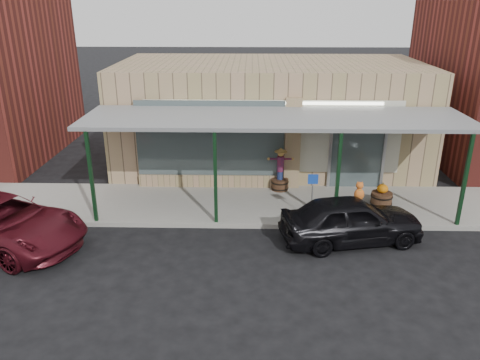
{
  "coord_description": "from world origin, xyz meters",
  "views": [
    {
      "loc": [
        -0.76,
        -10.72,
        6.52
      ],
      "look_at": [
        -1.08,
        2.6,
        1.35
      ],
      "focal_mm": 35.0,
      "sensor_mm": 36.0,
      "label": 1
    }
  ],
  "objects_px": {
    "barrel_scarecrow": "(280,176)",
    "barrel_pumpkin": "(382,197)",
    "car_maroon": "(1,222)",
    "parked_sedan": "(351,220)",
    "handicap_sign": "(312,191)"
  },
  "relations": [
    {
      "from": "parked_sedan",
      "to": "car_maroon",
      "type": "height_order",
      "value": "parked_sedan"
    },
    {
      "from": "car_maroon",
      "to": "barrel_scarecrow",
      "type": "bearing_deg",
      "value": -42.17
    },
    {
      "from": "handicap_sign",
      "to": "parked_sedan",
      "type": "height_order",
      "value": "handicap_sign"
    },
    {
      "from": "barrel_pumpkin",
      "to": "handicap_sign",
      "type": "height_order",
      "value": "handicap_sign"
    },
    {
      "from": "parked_sedan",
      "to": "car_maroon",
      "type": "relative_size",
      "value": 0.85
    },
    {
      "from": "barrel_scarecrow",
      "to": "car_maroon",
      "type": "height_order",
      "value": "barrel_scarecrow"
    },
    {
      "from": "barrel_scarecrow",
      "to": "handicap_sign",
      "type": "bearing_deg",
      "value": -89.35
    },
    {
      "from": "barrel_scarecrow",
      "to": "car_maroon",
      "type": "relative_size",
      "value": 0.31
    },
    {
      "from": "parked_sedan",
      "to": "barrel_scarecrow",
      "type": "bearing_deg",
      "value": 16.14
    },
    {
      "from": "barrel_pumpkin",
      "to": "parked_sedan",
      "type": "bearing_deg",
      "value": -123.21
    },
    {
      "from": "barrel_scarecrow",
      "to": "car_maroon",
      "type": "distance_m",
      "value": 8.94
    },
    {
      "from": "barrel_pumpkin",
      "to": "parked_sedan",
      "type": "xyz_separation_m",
      "value": [
        -1.45,
        -2.21,
        0.25
      ]
    },
    {
      "from": "barrel_scarecrow",
      "to": "barrel_pumpkin",
      "type": "bearing_deg",
      "value": -40.22
    },
    {
      "from": "barrel_scarecrow",
      "to": "barrel_pumpkin",
      "type": "xyz_separation_m",
      "value": [
        3.27,
        -1.31,
        -0.24
      ]
    },
    {
      "from": "car_maroon",
      "to": "barrel_pumpkin",
      "type": "bearing_deg",
      "value": -55.2
    }
  ]
}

